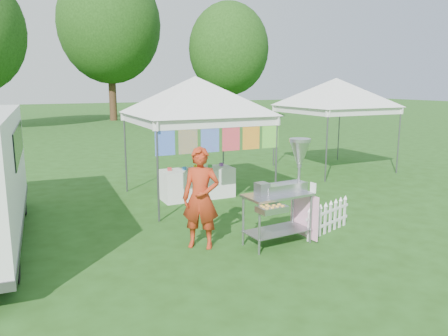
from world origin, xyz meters
TOP-DOWN VIEW (x-y plane):
  - ground at (0.00, 0.00)m, footprint 120.00×120.00m
  - canopy_main at (0.00, 3.49)m, footprint 4.24×4.24m
  - canopy_right at (5.50, 5.00)m, footprint 4.24×4.24m
  - tree_mid at (3.00, 28.00)m, footprint 7.60×7.60m
  - tree_right at (10.00, 22.00)m, footprint 5.60×5.60m
  - donut_cart at (0.28, -0.08)m, footprint 1.33×1.00m
  - vendor at (-1.18, 0.37)m, footprint 0.77×0.72m
  - picket_fence at (1.28, -0.01)m, footprint 1.37×0.50m
  - display_table at (0.02, 3.50)m, footprint 1.80×0.70m

SIDE VIEW (x-z plane):
  - ground at x=0.00m, z-range 0.00..0.00m
  - picket_fence at x=1.28m, z-range 0.01..0.57m
  - display_table at x=0.02m, z-range 0.00..0.75m
  - vendor at x=-1.18m, z-range 0.00..1.77m
  - donut_cart at x=0.28m, z-range 0.16..2.03m
  - canopy_main at x=0.00m, z-range 1.26..4.71m
  - canopy_right at x=5.50m, z-range 1.27..4.72m
  - tree_right at x=10.00m, z-range 0.97..9.39m
  - tree_mid at x=3.00m, z-range 1.38..12.90m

